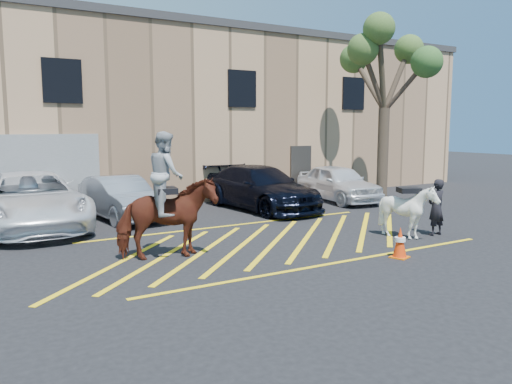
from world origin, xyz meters
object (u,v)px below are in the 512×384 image
saddled_white (408,211)px  traffic_cone (400,242)px  car_white_suv (338,183)px  handler (436,207)px  car_silver_sedan (120,198)px  car_white_pickup (31,201)px  mounted_bay (166,208)px  tree (386,60)px  car_blue_suv (260,188)px

saddled_white → traffic_cone: (-1.71, -1.35, -0.40)m
car_white_suv → traffic_cone: size_ratio=6.05×
car_white_suv → handler: size_ratio=2.76×
car_white_suv → car_silver_sedan: bearing=-177.7°
handler → traffic_cone: handler is taller
car_white_suv → saddled_white: bearing=-108.3°
car_white_pickup → mounted_bay: 5.84m
tree → handler: bearing=-121.0°
car_silver_sedan → car_blue_suv: (5.05, -0.65, 0.09)m
car_white_suv → mounted_bay: mounted_bay is taller
car_blue_suv → saddled_white: car_blue_suv is taller
car_silver_sedan → car_white_suv: 8.86m
car_blue_suv → saddled_white: (0.94, -6.28, -0.04)m
car_blue_suv → handler: (1.95, -6.38, -0.00)m
car_silver_sedan → car_white_suv: (8.85, -0.53, 0.04)m
handler → traffic_cone: 3.02m
car_white_suv → traffic_cone: bearing=-114.7°
car_white_suv → mounted_bay: size_ratio=1.50×
car_blue_suv → traffic_cone: 7.68m
car_white_suv → tree: 5.25m
car_blue_suv → tree: tree is taller
car_blue_suv → traffic_cone: size_ratio=7.55×
car_silver_sedan → car_white_suv: car_white_suv is taller
car_white_pickup → car_white_suv: bearing=-1.4°
car_white_pickup → handler: 11.87m
car_blue_suv → tree: (5.25, -0.90, 4.89)m
car_silver_sedan → saddled_white: (5.99, -6.93, 0.05)m
car_white_suv → traffic_cone: car_white_suv is taller
traffic_cone → tree: tree is taller
car_silver_sedan → traffic_cone: 9.33m
car_silver_sedan → saddled_white: saddled_white is taller
car_white_suv → handler: (-1.85, -6.50, 0.05)m
handler → car_white_pickup: bearing=-37.0°
handler → saddled_white: 1.02m
saddled_white → car_white_suv: bearing=65.9°
car_white_pickup → car_blue_suv: car_white_pickup is taller
car_blue_suv → car_white_pickup: bearing=171.8°
saddled_white → tree: 8.48m
tree → car_blue_suv: bearing=170.3°
mounted_bay → car_blue_suv: bearing=42.0°
car_white_suv → handler: handler is taller
car_white_pickup → car_blue_suv: (7.77, -0.43, -0.05)m
mounted_bay → traffic_cone: (4.72, -2.69, -0.83)m
car_white_suv → saddled_white: (-2.86, -6.40, 0.01)m
car_blue_suv → tree: 7.23m
car_white_pickup → tree: bearing=-5.7°
mounted_bay → traffic_cone: mounted_bay is taller
handler → saddled_white: size_ratio=0.91×
traffic_cone → saddled_white: bearing=38.3°
car_white_suv → saddled_white: size_ratio=2.52×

